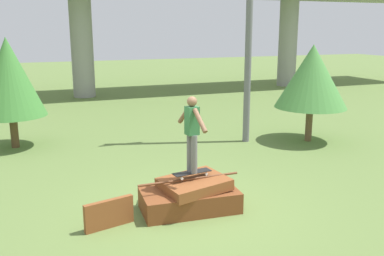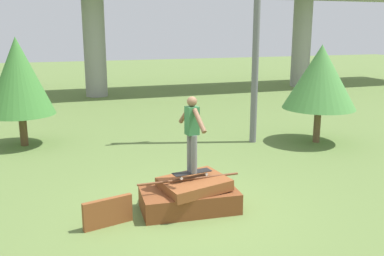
# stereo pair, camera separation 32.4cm
# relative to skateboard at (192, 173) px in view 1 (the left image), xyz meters

# --- Properties ---
(ground_plane) EXTENTS (80.00, 80.00, 0.00)m
(ground_plane) POSITION_rel_skateboard_xyz_m (-0.08, -0.08, -0.73)
(ground_plane) COLOR olive
(scrap_pile) EXTENTS (2.02, 1.18, 0.65)m
(scrap_pile) POSITION_rel_skateboard_xyz_m (-0.05, -0.07, -0.45)
(scrap_pile) COLOR brown
(scrap_pile) RESTS_ON ground_plane
(scrap_plank_loose) EXTENTS (0.90, 0.31, 0.51)m
(scrap_plank_loose) POSITION_rel_skateboard_xyz_m (-1.66, -0.26, -0.47)
(scrap_plank_loose) COLOR brown
(scrap_plank_loose) RESTS_ON ground_plane
(skateboard) EXTENTS (0.78, 0.31, 0.09)m
(skateboard) POSITION_rel_skateboard_xyz_m (0.00, 0.00, 0.00)
(skateboard) COLOR black
(skateboard) RESTS_ON scrap_pile
(skater) EXTENTS (0.25, 1.06, 1.47)m
(skater) POSITION_rel_skateboard_xyz_m (-0.00, 0.00, 0.85)
(skater) COLOR slate
(skater) RESTS_ON skateboard
(tree_behind_left) EXTENTS (2.18, 2.18, 2.97)m
(tree_behind_left) POSITION_rel_skateboard_xyz_m (5.24, 3.46, 1.28)
(tree_behind_left) COLOR brown
(tree_behind_left) RESTS_ON ground_plane
(tree_behind_right) EXTENTS (1.96, 1.96, 3.20)m
(tree_behind_right) POSITION_rel_skateboard_xyz_m (-3.28, 5.96, 1.34)
(tree_behind_right) COLOR brown
(tree_behind_right) RESTS_ON ground_plane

